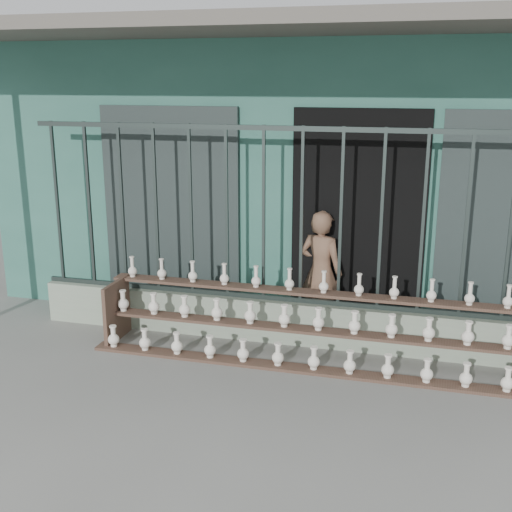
# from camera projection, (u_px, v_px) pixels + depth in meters

# --- Properties ---
(ground) EXTENTS (60.00, 60.00, 0.00)m
(ground) POSITION_uv_depth(u_px,v_px,m) (227.00, 395.00, 5.64)
(ground) COLOR slate
(workshop_building) EXTENTS (7.40, 6.60, 3.21)m
(workshop_building) POSITION_uv_depth(u_px,v_px,m) (315.00, 156.00, 9.14)
(workshop_building) COLOR #316758
(workshop_building) RESTS_ON ground
(parapet_wall) EXTENTS (5.00, 0.20, 0.45)m
(parapet_wall) POSITION_uv_depth(u_px,v_px,m) (263.00, 319.00, 6.79)
(parapet_wall) COLOR #909F88
(parapet_wall) RESTS_ON ground
(security_fence) EXTENTS (5.00, 0.04, 1.80)m
(security_fence) POSITION_uv_depth(u_px,v_px,m) (264.00, 215.00, 6.49)
(security_fence) COLOR #283330
(security_fence) RESTS_ON parapet_wall
(shelf_rack) EXTENTS (4.50, 0.68, 0.85)m
(shelf_rack) POSITION_uv_depth(u_px,v_px,m) (318.00, 327.00, 6.20)
(shelf_rack) COLOR brown
(shelf_rack) RESTS_ON ground
(elderly_woman) EXTENTS (0.57, 0.46, 1.35)m
(elderly_woman) POSITION_uv_depth(u_px,v_px,m) (321.00, 272.00, 6.90)
(elderly_woman) COLOR brown
(elderly_woman) RESTS_ON ground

